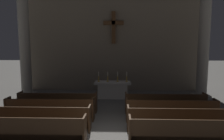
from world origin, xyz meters
TOP-DOWN VIEW (x-y plane):
  - pew_left_row_1 at (-2.55, -0.04)m, footprint 3.74×0.50m
  - pew_left_row_2 at (-2.55, 1.02)m, footprint 3.74×0.50m
  - pew_left_row_3 at (-2.55, 2.07)m, footprint 3.74×0.50m
  - pew_left_row_4 at (-2.55, 3.13)m, footprint 3.74×0.50m
  - pew_right_row_1 at (2.55, -0.04)m, footprint 3.74×0.50m
  - pew_right_row_2 at (2.55, 1.02)m, footprint 3.74×0.50m
  - pew_right_row_3 at (2.55, 2.07)m, footprint 3.74×0.50m
  - pew_right_row_4 at (2.55, 3.13)m, footprint 3.74×0.50m
  - column_left_second at (-5.43, 6.03)m, footprint 0.97×0.97m
  - column_right_second at (5.43, 6.03)m, footprint 0.97×0.97m
  - altar at (0.00, 5.75)m, footprint 2.20×0.90m
  - candlestick_outer_left at (-0.85, 5.75)m, footprint 0.16×0.16m
  - candlestick_inner_left at (-0.30, 5.75)m, footprint 0.16×0.16m
  - candlestick_inner_right at (0.30, 5.75)m, footprint 0.16×0.16m
  - candlestick_outer_right at (0.85, 5.75)m, footprint 0.16×0.16m
  - apse_with_cross at (0.00, 8.03)m, footprint 11.90×0.51m

SIDE VIEW (x-z plane):
  - pew_left_row_1 at x=-2.55m, z-range 0.00..0.95m
  - pew_left_row_2 at x=-2.55m, z-range 0.00..0.95m
  - pew_left_row_3 at x=-2.55m, z-range 0.00..0.95m
  - pew_left_row_4 at x=-2.55m, z-range 0.00..0.95m
  - pew_right_row_1 at x=2.55m, z-range 0.00..0.95m
  - pew_right_row_2 at x=2.55m, z-range 0.00..0.95m
  - pew_right_row_3 at x=2.55m, z-range 0.00..0.95m
  - pew_right_row_4 at x=2.55m, z-range 0.00..0.95m
  - altar at x=0.00m, z-range 0.03..1.04m
  - candlestick_outer_left at x=-0.85m, z-range 0.90..1.51m
  - candlestick_inner_left at x=-0.30m, z-range 0.90..1.51m
  - candlestick_inner_right at x=0.30m, z-range 0.90..1.51m
  - candlestick_outer_right at x=0.85m, z-range 0.90..1.51m
  - column_left_second at x=-5.43m, z-range -0.09..6.77m
  - column_right_second at x=5.43m, z-range -0.09..6.77m
  - apse_with_cross at x=0.00m, z-range 0.01..8.05m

